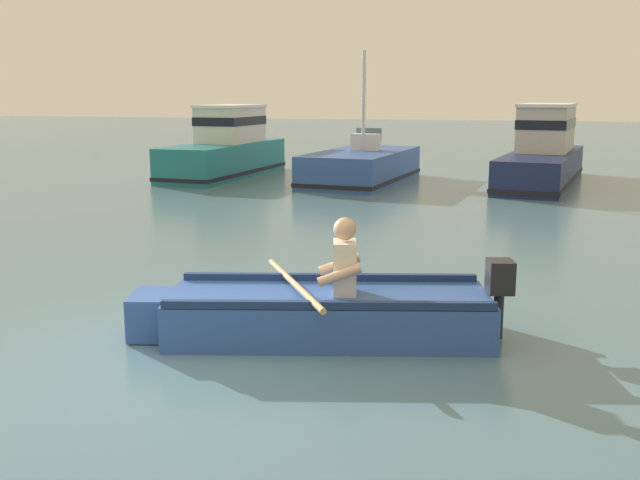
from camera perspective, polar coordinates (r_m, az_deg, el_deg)
name	(u,v)px	position (r m, az deg, el deg)	size (l,w,h in m)	color
ground_plane	(164,361)	(6.79, -12.04, -9.21)	(120.00, 120.00, 0.00)	slate
rowboat_with_person	(322,312)	(7.21, 0.14, -5.62)	(3.70, 1.83, 1.19)	#2D519E
moored_boat_teal	(226,150)	(21.30, -7.31, 6.96)	(2.03, 5.34, 2.02)	#1E727A
moored_boat_blue	(362,167)	(19.67, 3.25, 5.66)	(2.56, 4.89, 3.44)	#2D519E
moored_boat_navy	(543,155)	(20.29, 16.96, 6.37)	(2.52, 6.39, 2.08)	#19234C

